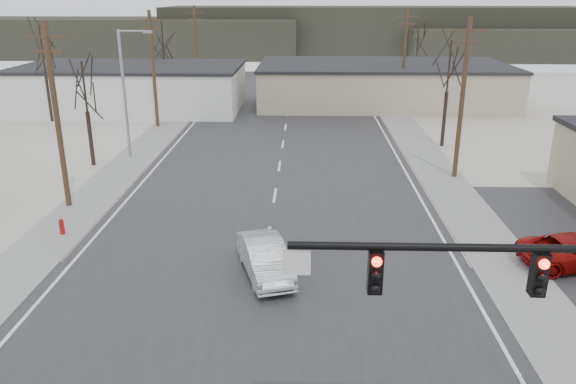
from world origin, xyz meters
The scene contains 25 objects.
ground centered at (0.00, 0.00, 0.00)m, with size 140.00×140.00×0.00m, color white.
main_road centered at (0.00, 15.00, 0.02)m, with size 18.00×110.00×0.05m, color #28282B.
cross_road centered at (0.00, 0.00, 0.02)m, with size 90.00×10.00×0.04m, color #28282B.
sidewalk_left centered at (-10.60, 20.00, 0.03)m, with size 3.00×90.00×0.06m, color gray.
sidewalk_right centered at (10.60, 20.00, 0.03)m, with size 3.00×90.00×0.06m, color gray.
fire_hydrant centered at (-10.20, 8.00, 0.45)m, with size 0.24×0.24×0.87m.
building_left_far centered at (-16.00, 40.00, 2.26)m, with size 22.30×12.30×4.50m.
building_right_far centered at (10.00, 44.00, 2.15)m, with size 26.30×14.30×4.30m.
upole_left_b centered at (-11.50, 12.00, 5.22)m, with size 2.20×0.30×10.00m.
upole_left_c centered at (-11.50, 32.00, 5.22)m, with size 2.20×0.30×10.00m.
upole_left_d centered at (-11.50, 52.00, 5.22)m, with size 2.20×0.30×10.00m.
upole_right_a centered at (11.50, 18.00, 5.22)m, with size 2.20×0.30×10.00m.
upole_right_b centered at (11.50, 40.00, 5.22)m, with size 2.20×0.30×10.00m.
streetlight_main centered at (-10.80, 22.00, 5.09)m, with size 2.40×0.25×9.00m.
tree_left_near centered at (-13.00, 20.00, 5.23)m, with size 3.30×3.30×7.35m.
tree_right_mid centered at (12.50, 26.00, 5.93)m, with size 3.74×3.74×8.33m.
tree_left_far centered at (-14.00, 46.00, 6.28)m, with size 3.96×3.96×8.82m.
tree_right_far centered at (15.00, 52.00, 5.58)m, with size 3.52×3.52×7.84m.
tree_left_mid centered at (-22.00, 34.00, 6.28)m, with size 3.96×3.96×8.82m.
hill_left centered at (-35.00, 92.00, 3.50)m, with size 70.00×18.00×7.00m, color #333026.
hill_center centered at (15.00, 96.00, 4.50)m, with size 80.00×18.00×9.00m, color #333026.
hill_right centered at (50.00, 90.00, 2.75)m, with size 60.00×18.00×5.50m, color #333026.
sedan_crossing centered at (0.12, 4.12, 0.81)m, with size 1.61×4.62×1.52m, color #A2A7AC.
car_far_a centered at (3.01, 48.22, 0.72)m, with size 1.88×4.63×1.34m, color black.
car_far_b centered at (0.84, 57.68, 0.77)m, with size 1.71×4.25×1.45m, color black.
Camera 1 is at (1.75, -17.11, 11.27)m, focal length 35.00 mm.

